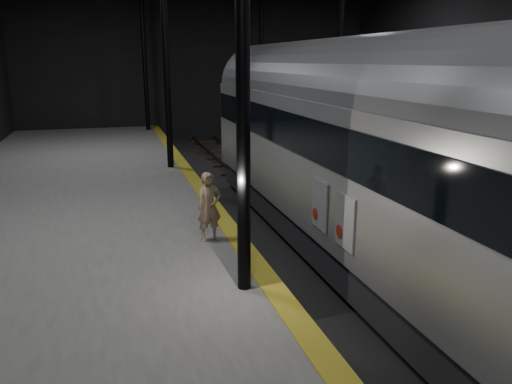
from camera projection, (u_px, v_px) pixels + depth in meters
name	position (u px, v px, depth m)	size (l,w,h in m)	color
ground	(333.00, 246.00, 14.87)	(44.00, 44.00, 0.00)	black
platform_left	(64.00, 257.00, 12.71)	(9.00, 43.80, 1.00)	#50504D
tactile_strip	(226.00, 223.00, 13.73)	(0.50, 43.80, 0.01)	olive
track	(333.00, 243.00, 14.85)	(2.40, 43.00, 0.24)	#3F3328
train	(390.00, 155.00, 11.43)	(3.26, 21.80, 5.83)	#94979B
woman	(209.00, 207.00, 12.26)	(0.63, 0.41, 1.72)	#8F7258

